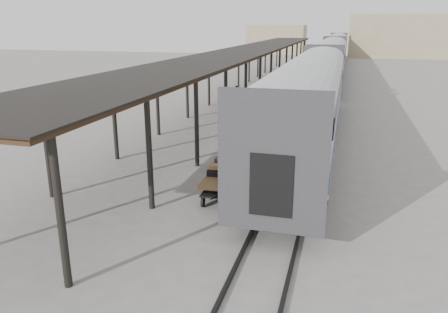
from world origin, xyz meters
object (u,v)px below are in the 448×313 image
baggage_cart (222,182)px  luggage_tug (251,97)px  pedestrian (237,99)px  porter (224,161)px

baggage_cart → luggage_tug: (-3.04, 19.39, -0.02)m
luggage_tug → baggage_cart: bearing=-92.3°
baggage_cart → pedestrian: bearing=99.2°
porter → baggage_cart: bearing=29.5°
baggage_cart → pedestrian: 16.91m
baggage_cart → luggage_tug: size_ratio=1.44×
luggage_tug → porter: (3.29, -20.04, 1.05)m
porter → pedestrian: bearing=20.8°
porter → pedestrian: 17.61m
baggage_cart → pedestrian: size_ratio=1.28×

